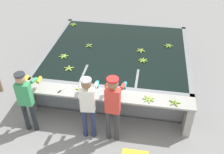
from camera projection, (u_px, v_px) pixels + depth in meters
The scene contains 17 objects.
ground_plane at pixel (104, 127), 6.45m from camera, with size 80.00×80.00×0.00m, color gray.
wash_tank at pixel (118, 62), 8.04m from camera, with size 4.16×3.74×0.89m.
work_ledge at pixel (105, 102), 6.27m from camera, with size 4.16×0.45×0.89m.
worker_0 at pixel (26, 97), 5.85m from camera, with size 0.42×0.72×1.65m.
worker_1 at pixel (88, 102), 5.69m from camera, with size 0.46×0.74×1.66m.
worker_2 at pixel (113, 103), 5.57m from camera, with size 0.43×0.73×1.75m.
banana_bunch_floating_0 at pixel (69, 68), 6.94m from camera, with size 0.27×0.28×0.08m.
banana_bunch_floating_1 at pixel (141, 51), 7.70m from camera, with size 0.27×0.27×0.08m.
banana_bunch_floating_2 at pixel (168, 46), 7.93m from camera, with size 0.28×0.26×0.08m.
banana_bunch_floating_3 at pixel (143, 60), 7.27m from camera, with size 0.28×0.28×0.08m.
banana_bunch_floating_4 at pixel (89, 46), 7.93m from camera, with size 0.25×0.25×0.08m.
banana_bunch_floating_5 at pixel (73, 25), 9.14m from camera, with size 0.27×0.28×0.08m.
banana_bunch_floating_6 at pixel (64, 56), 7.44m from camera, with size 0.28×0.28×0.08m.
banana_bunch_ledge_0 at pixel (175, 103), 5.84m from camera, with size 0.27×0.28×0.08m.
banana_bunch_ledge_1 at pixel (81, 89), 6.22m from camera, with size 0.26×0.28×0.08m.
banana_bunch_ledge_2 at pixel (148, 99), 5.94m from camera, with size 0.28×0.28×0.08m.
knife_0 at pixel (62, 90), 6.22m from camera, with size 0.17×0.33×0.02m.
Camera 1 is at (0.94, -4.38, 4.81)m, focal length 42.00 mm.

